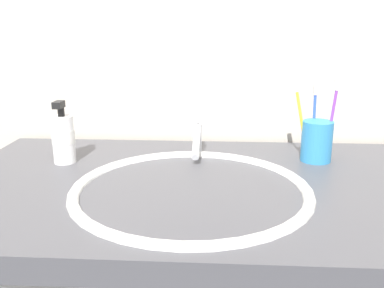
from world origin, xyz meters
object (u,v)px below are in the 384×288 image
Objects in this scene: faucet at (197,140)px; toothbrush_blue at (314,116)px; toothbrush_purple at (332,115)px; soap_dispenser at (63,138)px; toothbrush_cup at (317,141)px; toothbrush_yellow at (301,116)px.

faucet is 0.82× the size of toothbrush_blue.
soap_dispenser is (-0.65, -0.06, -0.05)m from toothbrush_purple.
toothbrush_cup is at bearing -4.09° from faucet.
faucet is 0.30m from toothbrush_blue.
toothbrush_cup is at bearing -7.89° from toothbrush_yellow.
soap_dispenser reaches higher than faucet.
toothbrush_purple reaches higher than soap_dispenser.
toothbrush_purple is 0.05m from toothbrush_blue.
toothbrush_cup is 0.08m from toothbrush_yellow.
faucet is 0.27m from toothbrush_yellow.
toothbrush_yellow reaches higher than toothbrush_blue.
toothbrush_yellow is 0.58m from soap_dispenser.
toothbrush_purple reaches higher than toothbrush_yellow.
faucet is 0.76× the size of toothbrush_yellow.
toothbrush_purple is (0.03, 0.01, 0.07)m from toothbrush_cup.
toothbrush_yellow is at bearing -3.46° from faucet.
toothbrush_blue is (0.04, 0.03, -0.01)m from toothbrush_yellow.
toothbrush_yellow reaches higher than faucet.
faucet is 1.44× the size of toothbrush_cup.
faucet is 0.94× the size of soap_dispenser.
toothbrush_purple is 1.10× the size of toothbrush_blue.
soap_dispenser is (-0.62, -0.05, 0.01)m from toothbrush_cup.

